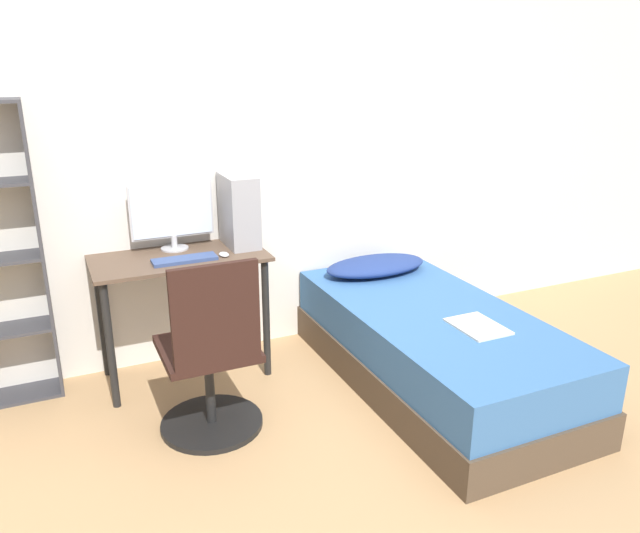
{
  "coord_description": "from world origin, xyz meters",
  "views": [
    {
      "loc": [
        -1.11,
        -2.35,
        1.9
      ],
      "look_at": [
        0.29,
        0.72,
        0.75
      ],
      "focal_mm": 35.0,
      "sensor_mm": 36.0,
      "label": 1
    }
  ],
  "objects_px": {
    "office_chair": "(211,368)",
    "pc_tower": "(239,211)",
    "keyboard": "(185,259)",
    "monitor": "(172,213)",
    "bed": "(433,348)"
  },
  "relations": [
    {
      "from": "keyboard",
      "to": "pc_tower",
      "type": "height_order",
      "value": "pc_tower"
    },
    {
      "from": "bed",
      "to": "pc_tower",
      "type": "relative_size",
      "value": 4.47
    },
    {
      "from": "bed",
      "to": "office_chair",
      "type": "bearing_deg",
      "value": 178.37
    },
    {
      "from": "office_chair",
      "to": "bed",
      "type": "relative_size",
      "value": 0.5
    },
    {
      "from": "bed",
      "to": "monitor",
      "type": "xyz_separation_m",
      "value": [
        -1.32,
        0.88,
        0.76
      ]
    },
    {
      "from": "monitor",
      "to": "keyboard",
      "type": "height_order",
      "value": "monitor"
    },
    {
      "from": "office_chair",
      "to": "keyboard",
      "type": "bearing_deg",
      "value": 87.7
    },
    {
      "from": "bed",
      "to": "pc_tower",
      "type": "distance_m",
      "value": 1.44
    },
    {
      "from": "pc_tower",
      "to": "office_chair",
      "type": "bearing_deg",
      "value": -118.51
    },
    {
      "from": "monitor",
      "to": "keyboard",
      "type": "bearing_deg",
      "value": -89.61
    },
    {
      "from": "office_chair",
      "to": "keyboard",
      "type": "distance_m",
      "value": 0.71
    },
    {
      "from": "bed",
      "to": "keyboard",
      "type": "relative_size",
      "value": 5.36
    },
    {
      "from": "office_chair",
      "to": "pc_tower",
      "type": "relative_size",
      "value": 2.25
    },
    {
      "from": "office_chair",
      "to": "pc_tower",
      "type": "height_order",
      "value": "pc_tower"
    },
    {
      "from": "monitor",
      "to": "keyboard",
      "type": "xyz_separation_m",
      "value": [
        0.0,
        -0.26,
        -0.21
      ]
    }
  ]
}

